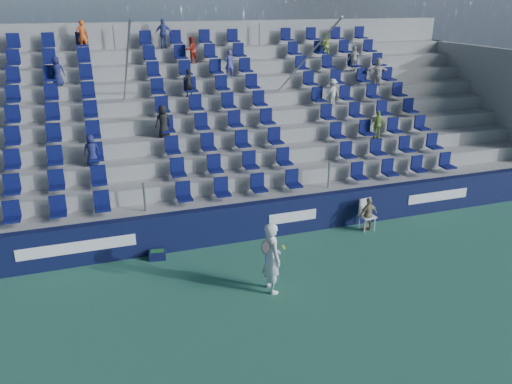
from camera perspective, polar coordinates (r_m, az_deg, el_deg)
ground at (r=13.24m, az=3.11°, el=-11.21°), size 70.00×70.00×0.00m
sponsor_wall at (r=15.56m, az=-1.10°, el=-3.41°), size 24.00×0.32×1.20m
grandstand at (r=19.69m, az=-5.65°, el=6.59°), size 24.00×8.17×6.63m
tennis_player at (r=12.77m, az=1.82°, el=-7.49°), size 0.69×0.73×1.92m
line_judge_chair at (r=16.68m, az=12.45°, el=-2.24°), size 0.51×0.52×1.03m
line_judge at (r=16.56m, az=12.72°, el=-2.49°), size 0.70×0.36×1.14m
ball_bin at (r=14.89m, az=-11.19°, el=-7.02°), size 0.52×0.39×0.27m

